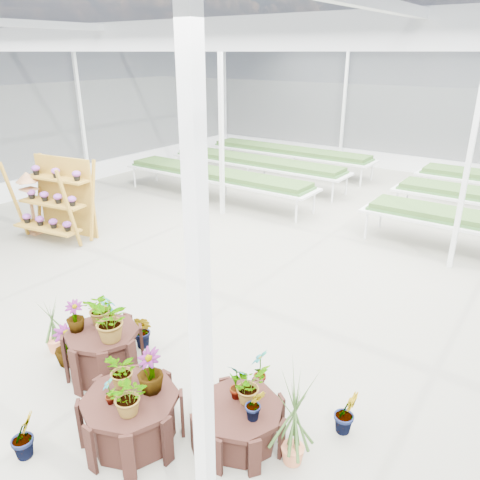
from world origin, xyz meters
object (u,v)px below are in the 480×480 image
Objects in this scene: plinth_low at (239,423)px; plinth_mid at (132,418)px; shelf_rack at (53,200)px; bird_table at (31,203)px; plinth_tall at (104,353)px.

plinth_mid is at bearing -145.01° from plinth_low.
shelf_rack reaches higher than plinth_mid.
plinth_mid is 0.73× the size of bird_table.
plinth_low is (1.00, 0.70, -0.06)m from plinth_mid.
plinth_tall is at bearing -38.40° from shelf_rack.
plinth_tall is 0.53× the size of shelf_rack.
plinth_tall is 0.96× the size of plinth_low.
plinth_low is 8.37m from bird_table.
bird_table is (-7.98, 2.49, 0.54)m from plinth_low.
plinth_tall reaches higher than plinth_low.
plinth_tall is 0.65× the size of bird_table.
plinth_mid is 1.22m from plinth_low.
plinth_low is at bearing 2.60° from plinth_tall.
bird_table is (-6.98, 3.19, 0.48)m from plinth_mid.
plinth_mid is 7.69m from bird_table.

